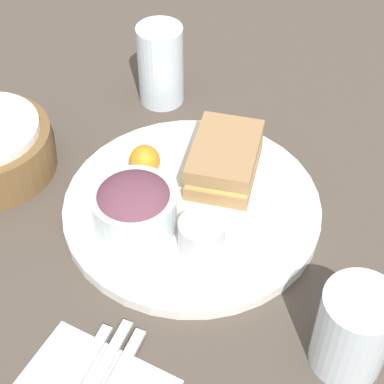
{
  "coord_description": "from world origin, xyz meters",
  "views": [
    {
      "loc": [
        -0.49,
        -0.26,
        0.61
      ],
      "look_at": [
        0.0,
        0.0,
        0.04
      ],
      "focal_mm": 60.0,
      "sensor_mm": 36.0,
      "label": 1
    }
  ],
  "objects_px": {
    "drink_glass": "(161,65)",
    "water_glass": "(353,331)",
    "sandwich": "(225,159)",
    "dressing_cup": "(202,234)",
    "salad_bowl": "(134,206)",
    "plate": "(192,207)"
  },
  "relations": [
    {
      "from": "drink_glass",
      "to": "salad_bowl",
      "type": "bearing_deg",
      "value": -157.06
    },
    {
      "from": "dressing_cup",
      "to": "drink_glass",
      "type": "height_order",
      "value": "drink_glass"
    },
    {
      "from": "sandwich",
      "to": "water_glass",
      "type": "distance_m",
      "value": 0.29
    },
    {
      "from": "plate",
      "to": "salad_bowl",
      "type": "distance_m",
      "value": 0.09
    },
    {
      "from": "drink_glass",
      "to": "dressing_cup",
      "type": "bearing_deg",
      "value": -141.52
    },
    {
      "from": "dressing_cup",
      "to": "drink_glass",
      "type": "distance_m",
      "value": 0.31
    },
    {
      "from": "salad_bowl",
      "to": "plate",
      "type": "bearing_deg",
      "value": -35.15
    },
    {
      "from": "dressing_cup",
      "to": "salad_bowl",
      "type": "bearing_deg",
      "value": 94.98
    },
    {
      "from": "salad_bowl",
      "to": "water_glass",
      "type": "xyz_separation_m",
      "value": [
        -0.05,
        -0.29,
        0.0
      ]
    },
    {
      "from": "plate",
      "to": "dressing_cup",
      "type": "bearing_deg",
      "value": -142.92
    },
    {
      "from": "plate",
      "to": "drink_glass",
      "type": "relative_size",
      "value": 2.65
    },
    {
      "from": "plate",
      "to": "water_glass",
      "type": "bearing_deg",
      "value": -114.57
    },
    {
      "from": "sandwich",
      "to": "drink_glass",
      "type": "xyz_separation_m",
      "value": [
        0.12,
        0.16,
        0.02
      ]
    },
    {
      "from": "drink_glass",
      "to": "water_glass",
      "type": "relative_size",
      "value": 1.16
    },
    {
      "from": "plate",
      "to": "sandwich",
      "type": "distance_m",
      "value": 0.08
    },
    {
      "from": "sandwich",
      "to": "dressing_cup",
      "type": "relative_size",
      "value": 2.46
    },
    {
      "from": "sandwich",
      "to": "salad_bowl",
      "type": "relative_size",
      "value": 1.34
    },
    {
      "from": "salad_bowl",
      "to": "sandwich",
      "type": "bearing_deg",
      "value": -23.63
    },
    {
      "from": "plate",
      "to": "dressing_cup",
      "type": "distance_m",
      "value": 0.08
    },
    {
      "from": "plate",
      "to": "dressing_cup",
      "type": "height_order",
      "value": "dressing_cup"
    },
    {
      "from": "dressing_cup",
      "to": "water_glass",
      "type": "height_order",
      "value": "water_glass"
    },
    {
      "from": "water_glass",
      "to": "salad_bowl",
      "type": "bearing_deg",
      "value": 80.73
    }
  ]
}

